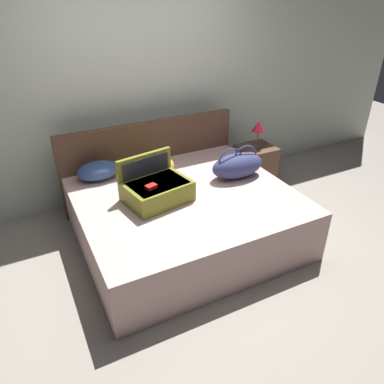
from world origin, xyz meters
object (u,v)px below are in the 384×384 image
Objects in this scene: pillow_near_headboard at (156,167)px; pillow_center_head at (98,171)px; nightstand at (255,166)px; hard_case_large at (156,189)px; bed at (186,217)px; duffel_bag at (237,165)px; table_lamp at (258,128)px.

pillow_near_headboard is 0.93× the size of pillow_center_head.
nightstand is at bearing 6.26° from pillow_near_headboard.
pillow_near_headboard is at bearing 58.20° from hard_case_large.
pillow_center_head reaches higher than bed.
pillow_near_headboard reaches higher than bed.
bed is 3.48× the size of duffel_bag.
hard_case_large is 1.21× the size of nightstand.
table_lamp reaches higher than pillow_center_head.
pillow_near_headboard reaches higher than nightstand.
duffel_bag is at bearing -139.83° from table_lamp.
nightstand is at bearing 40.17° from duffel_bag.
hard_case_large is at bearing -159.10° from table_lamp.
pillow_center_head is 1.32× the size of table_lamp.
pillow_center_head is at bearing 108.69° from hard_case_large.
pillow_near_headboard reaches higher than pillow_center_head.
duffel_bag is 1.33× the size of pillow_center_head.
duffel_bag is (0.93, 0.06, 0.01)m from hard_case_large.
pillow_center_head is 0.82× the size of nightstand.
pillow_center_head is (-0.66, 0.71, 0.35)m from bed.
pillow_center_head is at bearing 132.84° from bed.
pillow_center_head is (-0.37, 0.67, -0.03)m from hard_case_large.
hard_case_large is 1.93× the size of table_lamp.
pillow_near_headboard is (-0.11, 0.49, 0.37)m from bed.
pillow_near_headboard is 1.46m from nightstand.
hard_case_large reaches higher than pillow_near_headboard.
hard_case_large is 1.57× the size of pillow_near_headboard.
pillow_center_head is at bearing 178.08° from table_lamp.
table_lamp reaches higher than duffel_bag.
bed is 0.48m from hard_case_large.
hard_case_large reaches higher than duffel_bag.
pillow_near_headboard is 0.59m from pillow_center_head.
bed is 1.54m from table_lamp.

